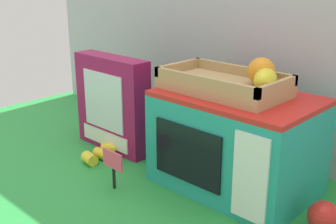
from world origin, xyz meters
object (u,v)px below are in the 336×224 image
at_px(toy_microwave, 235,142).
at_px(loose_toy_banana, 100,153).
at_px(food_groups_crate, 231,83).
at_px(price_sign, 113,164).
at_px(cookie_set_box, 112,104).
at_px(loose_toy_apple, 324,217).

relative_size(toy_microwave, loose_toy_banana, 2.87).
distance_m(food_groups_crate, loose_toy_banana, 0.45).
xyz_separation_m(food_groups_crate, loose_toy_banana, (-0.35, -0.13, -0.25)).
bearing_deg(price_sign, loose_toy_banana, 152.28).
bearing_deg(toy_microwave, cookie_set_box, -173.28).
relative_size(price_sign, loose_toy_banana, 0.77).
height_order(cookie_set_box, loose_toy_apple, cookie_set_box).
relative_size(toy_microwave, price_sign, 3.74).
relative_size(cookie_set_box, price_sign, 2.83).
xyz_separation_m(cookie_set_box, price_sign, (0.20, -0.17, -0.07)).
distance_m(toy_microwave, cookie_set_box, 0.42).
xyz_separation_m(toy_microwave, cookie_set_box, (-0.41, -0.05, 0.02)).
xyz_separation_m(food_groups_crate, price_sign, (-0.19, -0.21, -0.20)).
bearing_deg(loose_toy_banana, toy_microwave, 19.01).
bearing_deg(food_groups_crate, price_sign, -131.52).
bearing_deg(loose_toy_apple, price_sign, -158.32).
height_order(toy_microwave, loose_toy_apple, toy_microwave).
distance_m(price_sign, loose_toy_apple, 0.50).
bearing_deg(food_groups_crate, loose_toy_banana, -160.37).
bearing_deg(loose_toy_banana, food_groups_crate, 19.63).
height_order(toy_microwave, food_groups_crate, food_groups_crate).
relative_size(loose_toy_banana, loose_toy_apple, 1.92).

